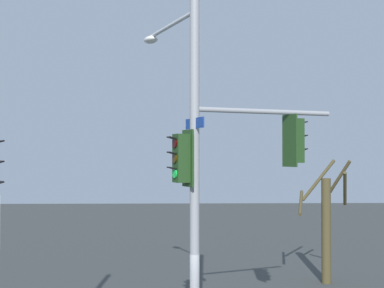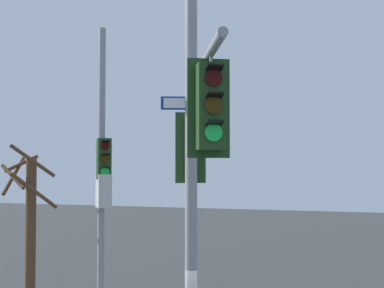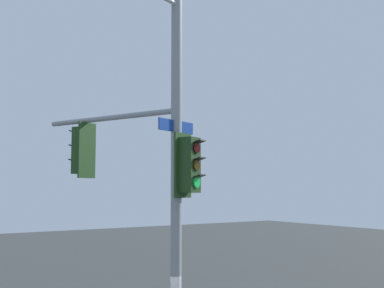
% 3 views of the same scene
% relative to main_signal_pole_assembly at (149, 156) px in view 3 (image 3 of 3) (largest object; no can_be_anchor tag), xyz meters
% --- Properties ---
extents(main_signal_pole_assembly, '(3.66, 4.91, 8.42)m').
position_rel_main_signal_pole_assembly_xyz_m(main_signal_pole_assembly, '(0.00, 0.00, 0.00)').
color(main_signal_pole_assembly, gray).
rests_on(main_signal_pole_assembly, ground).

